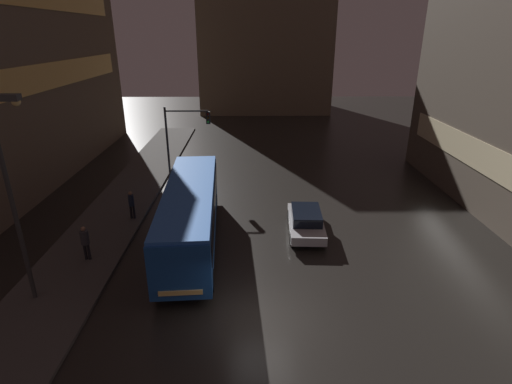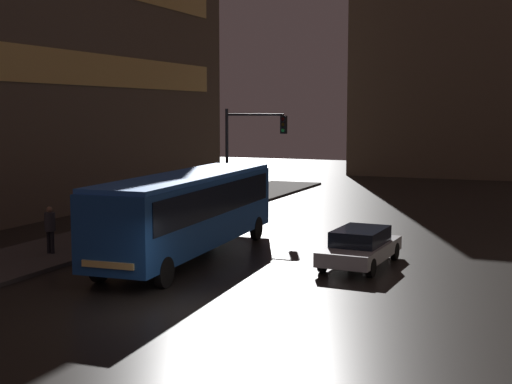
# 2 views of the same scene
# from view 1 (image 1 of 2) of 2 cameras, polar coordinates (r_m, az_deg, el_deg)

# --- Properties ---
(ground_plane) EXTENTS (120.00, 120.00, 0.00)m
(ground_plane) POSITION_cam_1_polar(r_m,az_deg,el_deg) (16.75, 0.89, -17.71)
(ground_plane) COLOR black
(sidewalk_left) EXTENTS (4.00, 48.00, 0.15)m
(sidewalk_left) POSITION_cam_1_polar(r_m,az_deg,el_deg) (26.65, -19.53, -2.94)
(sidewalk_left) COLOR #3D3A38
(sidewalk_left) RESTS_ON ground
(building_far_backdrop) EXTENTS (18.07, 12.00, 19.05)m
(building_far_backdrop) POSITION_cam_1_polar(r_m,az_deg,el_deg) (61.08, 1.22, 20.71)
(building_far_backdrop) COLOR brown
(building_far_backdrop) RESTS_ON ground
(bus_near) EXTENTS (3.23, 11.88, 3.19)m
(bus_near) POSITION_cam_1_polar(r_m,az_deg,el_deg) (21.37, -9.36, -2.49)
(bus_near) COLOR #194793
(bus_near) RESTS_ON ground
(car_taxi) EXTENTS (2.11, 4.63, 1.35)m
(car_taxi) POSITION_cam_1_polar(r_m,az_deg,el_deg) (22.95, 7.14, -4.08)
(car_taxi) COLOR #B7B7BC
(car_taxi) RESTS_ON ground
(pedestrian_near) EXTENTS (0.35, 0.35, 1.74)m
(pedestrian_near) POSITION_cam_1_polar(r_m,az_deg,el_deg) (25.11, -17.37, -1.50)
(pedestrian_near) COLOR black
(pedestrian_near) RESTS_ON sidewalk_left
(pedestrian_mid) EXTENTS (0.58, 0.58, 1.80)m
(pedestrian_mid) POSITION_cam_1_polar(r_m,az_deg,el_deg) (21.36, -23.24, -6.29)
(pedestrian_mid) COLOR black
(pedestrian_mid) RESTS_ON sidewalk_left
(traffic_light_main) EXTENTS (3.37, 0.35, 5.65)m
(traffic_light_main) POSITION_cam_1_polar(r_m,az_deg,el_deg) (30.49, -10.42, 8.55)
(traffic_light_main) COLOR #2D2D2D
(traffic_light_main) RESTS_ON ground
(street_lamp_sidewalk) EXTENTS (1.25, 0.36, 8.55)m
(street_lamp_sidewalk) POSITION_cam_1_polar(r_m,az_deg,el_deg) (17.63, -31.60, 2.21)
(street_lamp_sidewalk) COLOR #2D2D2D
(street_lamp_sidewalk) RESTS_ON sidewalk_left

